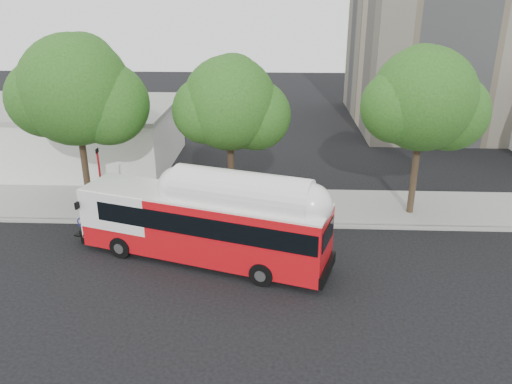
# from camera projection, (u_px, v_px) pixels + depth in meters

# --- Properties ---
(ground) EXTENTS (120.00, 120.00, 0.00)m
(ground) POSITION_uv_depth(u_px,v_px,m) (242.00, 262.00, 22.90)
(ground) COLOR black
(ground) RESTS_ON ground
(sidewalk) EXTENTS (60.00, 5.00, 0.15)m
(sidewalk) POSITION_uv_depth(u_px,v_px,m) (250.00, 205.00, 28.91)
(sidewalk) COLOR gray
(sidewalk) RESTS_ON ground
(curb_strip) EXTENTS (60.00, 0.30, 0.15)m
(curb_strip) POSITION_uv_depth(u_px,v_px,m) (247.00, 224.00, 26.49)
(curb_strip) COLOR gray
(curb_strip) RESTS_ON ground
(red_curb_segment) EXTENTS (10.00, 0.32, 0.16)m
(red_curb_segment) POSITION_uv_depth(u_px,v_px,m) (191.00, 223.00, 26.61)
(red_curb_segment) COLOR maroon
(red_curb_segment) RESTS_ON ground
(street_tree_left) EXTENTS (6.67, 5.80, 9.74)m
(street_tree_left) POSITION_uv_depth(u_px,v_px,m) (85.00, 94.00, 25.97)
(street_tree_left) COLOR #2D2116
(street_tree_left) RESTS_ON ground
(street_tree_mid) EXTENTS (5.75, 5.00, 8.62)m
(street_tree_mid) POSITION_uv_depth(u_px,v_px,m) (237.00, 107.00, 26.37)
(street_tree_mid) COLOR #2D2116
(street_tree_mid) RESTS_ON ground
(street_tree_right) EXTENTS (6.21, 5.40, 9.18)m
(street_tree_right) POSITION_uv_depth(u_px,v_px,m) (431.00, 103.00, 25.65)
(street_tree_right) COLOR #2D2116
(street_tree_right) RESTS_ON ground
(low_commercial_bldg) EXTENTS (16.20, 10.20, 4.25)m
(low_commercial_bldg) POSITION_uv_depth(u_px,v_px,m) (60.00, 134.00, 35.67)
(low_commercial_bldg) COLOR silver
(low_commercial_bldg) RESTS_ON ground
(transit_bus) EXTENTS (12.38, 5.85, 3.64)m
(transit_bus) POSITION_uv_depth(u_px,v_px,m) (205.00, 227.00, 22.50)
(transit_bus) COLOR red
(transit_bus) RESTS_ON ground
(signal_pole) EXTENTS (0.11, 0.38, 3.97)m
(signal_pole) POSITION_uv_depth(u_px,v_px,m) (101.00, 183.00, 26.71)
(signal_pole) COLOR #B2131A
(signal_pole) RESTS_ON ground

